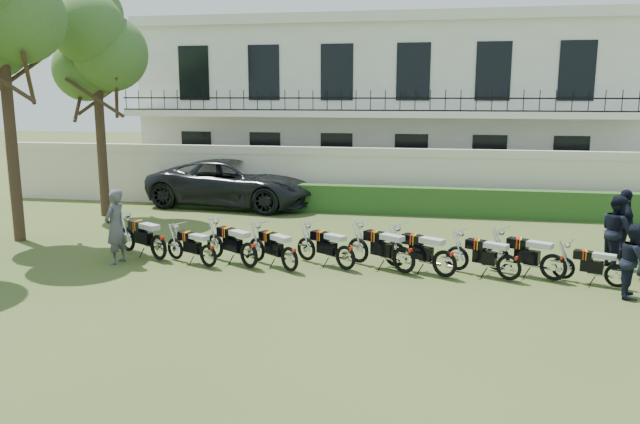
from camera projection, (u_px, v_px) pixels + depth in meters
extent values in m
plane|color=#3A5020|center=(331.00, 266.00, 15.71)|extent=(100.00, 100.00, 0.00)
cube|color=beige|center=(367.00, 183.00, 23.25)|extent=(30.00, 0.30, 2.00)
cube|color=beige|center=(368.00, 152.00, 23.03)|extent=(30.00, 0.35, 0.30)
cube|color=#214619|center=(392.00, 200.00, 22.38)|extent=(18.00, 0.60, 1.00)
cube|color=silver|center=(383.00, 111.00, 28.57)|extent=(20.00, 8.00, 7.00)
cube|color=silver|center=(385.00, 27.00, 27.88)|extent=(20.40, 8.40, 0.40)
cube|color=silver|center=(372.00, 114.00, 24.03)|extent=(20.00, 1.40, 0.25)
cube|color=black|center=(371.00, 98.00, 23.29)|extent=(20.00, 0.05, 0.05)
cube|color=black|center=(370.00, 110.00, 23.38)|extent=(20.00, 0.05, 0.05)
cube|color=black|center=(197.00, 157.00, 26.46)|extent=(1.30, 0.12, 2.20)
cube|color=black|center=(194.00, 73.00, 25.81)|extent=(1.30, 0.12, 2.20)
cube|color=black|center=(265.00, 159.00, 25.91)|extent=(1.30, 0.12, 2.20)
cube|color=black|center=(264.00, 73.00, 25.25)|extent=(1.30, 0.12, 2.20)
cube|color=black|center=(337.00, 160.00, 25.36)|extent=(1.30, 0.12, 2.20)
cube|color=black|center=(337.00, 72.00, 24.70)|extent=(1.30, 0.12, 2.20)
cube|color=black|center=(411.00, 162.00, 24.81)|extent=(1.30, 0.12, 2.20)
cube|color=black|center=(413.00, 72.00, 24.15)|extent=(1.30, 0.12, 2.20)
cube|color=black|center=(489.00, 163.00, 24.26)|extent=(1.30, 0.12, 2.20)
cube|color=black|center=(493.00, 71.00, 23.60)|extent=(1.30, 0.12, 2.20)
cube|color=black|center=(570.00, 165.00, 23.71)|extent=(1.30, 0.12, 2.20)
cube|color=black|center=(577.00, 71.00, 23.05)|extent=(1.30, 0.12, 2.20)
cylinder|color=#473323|center=(11.00, 139.00, 17.87)|extent=(0.32, 0.32, 5.95)
sphere|color=#315522|center=(17.00, 17.00, 17.35)|extent=(2.60, 2.60, 2.60)
cylinder|color=#473323|center=(101.00, 142.00, 21.70)|extent=(0.32, 0.32, 5.25)
sphere|color=#315522|center=(109.00, 53.00, 21.26)|extent=(2.60, 2.60, 2.60)
sphere|color=#315522|center=(85.00, 69.00, 21.64)|extent=(2.20, 2.20, 2.20)
sphere|color=#315522|center=(89.00, 28.00, 20.50)|extent=(2.40, 2.40, 2.40)
sphere|color=#315522|center=(93.00, 14.00, 20.90)|extent=(2.00, 2.00, 2.00)
torus|color=black|center=(175.00, 253.00, 15.66)|extent=(0.63, 0.41, 0.67)
torus|color=black|center=(143.00, 244.00, 16.56)|extent=(0.63, 0.41, 0.67)
cube|color=black|center=(160.00, 243.00, 16.04)|extent=(0.62, 0.47, 0.33)
cube|color=black|center=(153.00, 230.00, 16.15)|extent=(0.57, 0.49, 0.24)
cube|color=red|center=(153.00, 230.00, 16.14)|extent=(0.14, 0.30, 0.25)
cube|color=yellow|center=(155.00, 230.00, 16.10)|extent=(0.10, 0.30, 0.25)
cube|color=#B7B7B7|center=(166.00, 232.00, 15.79)|extent=(0.65, 0.52, 0.13)
cylinder|color=silver|center=(145.00, 216.00, 16.31)|extent=(0.35, 0.58, 0.03)
torus|color=black|center=(226.00, 261.00, 15.11)|extent=(0.55, 0.33, 0.58)
torus|color=black|center=(191.00, 253.00, 15.83)|extent=(0.55, 0.33, 0.58)
cube|color=black|center=(209.00, 252.00, 15.41)|extent=(0.54, 0.38, 0.28)
cube|color=black|center=(203.00, 240.00, 15.49)|extent=(0.49, 0.41, 0.21)
cube|color=red|center=(203.00, 240.00, 15.49)|extent=(0.10, 0.26, 0.22)
cube|color=yellow|center=(205.00, 240.00, 15.46)|extent=(0.07, 0.26, 0.22)
cube|color=#B7B7B7|center=(216.00, 241.00, 15.21)|extent=(0.57, 0.43, 0.11)
cylinder|color=silver|center=(194.00, 228.00, 15.62)|extent=(0.27, 0.52, 0.03)
torus|color=black|center=(267.00, 261.00, 14.91)|extent=(0.59, 0.43, 0.65)
torus|color=black|center=(232.00, 251.00, 15.85)|extent=(0.59, 0.43, 0.65)
cube|color=black|center=(250.00, 250.00, 15.31)|extent=(0.59, 0.48, 0.32)
cube|color=black|center=(244.00, 238.00, 15.43)|extent=(0.55, 0.49, 0.23)
cube|color=red|center=(244.00, 237.00, 15.42)|extent=(0.15, 0.30, 0.24)
cube|color=yellow|center=(245.00, 238.00, 15.38)|extent=(0.12, 0.29, 0.24)
cube|color=#B7B7B7|center=(258.00, 239.00, 15.06)|extent=(0.63, 0.53, 0.13)
cylinder|color=silver|center=(235.00, 223.00, 15.60)|extent=(0.37, 0.55, 0.03)
torus|color=black|center=(308.00, 266.00, 14.59)|extent=(0.55, 0.44, 0.62)
torus|color=black|center=(273.00, 255.00, 15.54)|extent=(0.55, 0.44, 0.62)
cube|color=black|center=(291.00, 255.00, 15.00)|extent=(0.55, 0.48, 0.30)
cube|color=black|center=(285.00, 242.00, 15.11)|extent=(0.52, 0.48, 0.22)
cube|color=red|center=(285.00, 242.00, 15.11)|extent=(0.16, 0.28, 0.23)
cube|color=yellow|center=(286.00, 242.00, 15.07)|extent=(0.13, 0.28, 0.23)
cube|color=#B7B7B7|center=(298.00, 244.00, 14.74)|extent=(0.59, 0.53, 0.12)
cylinder|color=silver|center=(276.00, 228.00, 15.29)|extent=(0.39, 0.50, 0.03)
torus|color=black|center=(367.00, 264.00, 14.79)|extent=(0.57, 0.39, 0.61)
torus|color=black|center=(325.00, 254.00, 15.64)|extent=(0.57, 0.39, 0.61)
cube|color=black|center=(347.00, 253.00, 15.15)|extent=(0.57, 0.44, 0.30)
cube|color=black|center=(340.00, 241.00, 15.25)|extent=(0.52, 0.45, 0.22)
cube|color=red|center=(340.00, 241.00, 15.25)|extent=(0.13, 0.28, 0.23)
cube|color=yellow|center=(342.00, 241.00, 15.21)|extent=(0.10, 0.28, 0.23)
cube|color=#B7B7B7|center=(356.00, 243.00, 14.92)|extent=(0.60, 0.49, 0.12)
cylinder|color=silver|center=(330.00, 227.00, 15.40)|extent=(0.33, 0.53, 0.03)
torus|color=black|center=(429.00, 267.00, 14.45)|extent=(0.61, 0.42, 0.66)
torus|color=black|center=(380.00, 256.00, 15.37)|extent=(0.61, 0.42, 0.66)
cube|color=black|center=(406.00, 255.00, 14.85)|extent=(0.61, 0.47, 0.32)
cube|color=black|center=(398.00, 242.00, 14.96)|extent=(0.56, 0.49, 0.24)
cube|color=red|center=(398.00, 241.00, 14.95)|extent=(0.14, 0.30, 0.25)
cube|color=yellow|center=(400.00, 242.00, 14.91)|extent=(0.11, 0.30, 0.25)
cube|color=#B7B7B7|center=(416.00, 243.00, 14.60)|extent=(0.64, 0.53, 0.13)
cylinder|color=silver|center=(386.00, 226.00, 15.12)|extent=(0.36, 0.57, 0.03)
torus|color=black|center=(472.00, 270.00, 14.14)|extent=(0.61, 0.41, 0.65)
torus|color=black|center=(419.00, 260.00, 15.03)|extent=(0.61, 0.41, 0.65)
cube|color=black|center=(447.00, 259.00, 14.52)|extent=(0.61, 0.46, 0.32)
cube|color=black|center=(438.00, 245.00, 14.63)|extent=(0.56, 0.48, 0.24)
cube|color=red|center=(438.00, 245.00, 14.63)|extent=(0.13, 0.30, 0.25)
cube|color=yellow|center=(440.00, 245.00, 14.58)|extent=(0.10, 0.29, 0.25)
cube|color=#B7B7B7|center=(459.00, 247.00, 14.28)|extent=(0.64, 0.52, 0.13)
cylinder|color=silver|center=(426.00, 230.00, 14.79)|extent=(0.35, 0.57, 0.03)
torus|color=black|center=(537.00, 274.00, 13.95)|extent=(0.58, 0.37, 0.61)
torus|color=black|center=(482.00, 264.00, 14.76)|extent=(0.58, 0.37, 0.61)
cube|color=black|center=(511.00, 263.00, 14.29)|extent=(0.57, 0.42, 0.30)
cube|color=black|center=(502.00, 250.00, 14.39)|extent=(0.52, 0.44, 0.22)
cube|color=red|center=(502.00, 249.00, 14.38)|extent=(0.12, 0.28, 0.23)
cube|color=yellow|center=(505.00, 250.00, 14.35)|extent=(0.09, 0.28, 0.23)
cube|color=#B7B7B7|center=(523.00, 252.00, 14.07)|extent=(0.60, 0.47, 0.12)
cylinder|color=silver|center=(490.00, 235.00, 14.53)|extent=(0.31, 0.54, 0.03)
torus|color=black|center=(584.00, 274.00, 13.92)|extent=(0.61, 0.38, 0.63)
torus|color=black|center=(524.00, 264.00, 14.74)|extent=(0.61, 0.38, 0.63)
cube|color=black|center=(556.00, 262.00, 14.27)|extent=(0.59, 0.43, 0.31)
cube|color=black|center=(546.00, 249.00, 14.36)|extent=(0.54, 0.46, 0.23)
cube|color=red|center=(546.00, 248.00, 14.36)|extent=(0.12, 0.29, 0.24)
cube|color=yellow|center=(549.00, 249.00, 14.32)|extent=(0.09, 0.29, 0.24)
cube|color=#B7B7B7|center=(570.00, 251.00, 14.04)|extent=(0.62, 0.49, 0.12)
cylinder|color=silver|center=(533.00, 234.00, 14.51)|extent=(0.32, 0.57, 0.03)
torus|color=black|center=(589.00, 273.00, 14.15)|extent=(0.53, 0.29, 0.54)
cube|color=black|center=(620.00, 271.00, 13.79)|extent=(0.51, 0.34, 0.27)
cube|color=black|center=(611.00, 260.00, 13.85)|extent=(0.46, 0.37, 0.19)
cube|color=red|center=(611.00, 259.00, 13.85)|extent=(0.08, 0.24, 0.20)
cube|color=yellow|center=(613.00, 260.00, 13.82)|extent=(0.06, 0.24, 0.20)
cube|color=#B7B7B7|center=(633.00, 261.00, 13.60)|extent=(0.53, 0.39, 0.11)
cylinder|color=silver|center=(598.00, 246.00, 13.96)|extent=(0.23, 0.50, 0.03)
imported|color=black|center=(234.00, 183.00, 23.84)|extent=(6.81, 3.77, 1.81)
imported|color=#535358|center=(115.00, 227.00, 15.78)|extent=(0.55, 0.75, 1.91)
imported|color=black|center=(634.00, 261.00, 13.14)|extent=(0.75, 0.88, 1.59)
imported|color=black|center=(617.00, 231.00, 15.49)|extent=(0.88, 1.02, 1.81)
imported|color=black|center=(623.00, 225.00, 16.06)|extent=(0.62, 1.15, 1.86)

